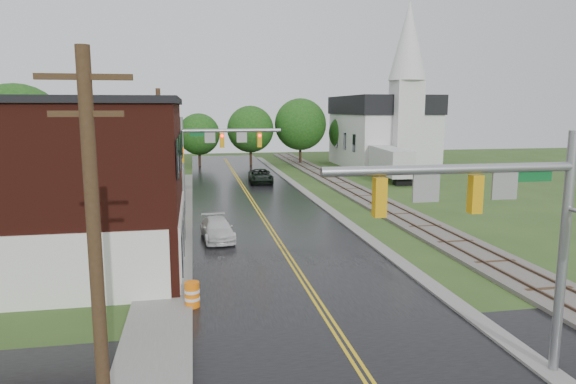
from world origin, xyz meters
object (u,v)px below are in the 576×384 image
object	(u,v)px
utility_pole_c	(173,138)
tree_left_e	(154,137)
semi_trailer	(389,161)
church	(385,123)
utility_pole_a	(96,262)
traffic_signal_far	(212,148)
tree_left_b	(20,136)
pickup_white	(217,229)
tree_left_c	(95,144)
construction_barrel	(192,295)
suv_dark	(261,176)
utility_pole_b	(161,159)
traffic_signal_near	(499,212)
brick_building	(28,187)

from	to	relation	value
utility_pole_c	tree_left_e	bearing A→B (deg)	137.16
utility_pole_c	semi_trailer	bearing A→B (deg)	-3.83
utility_pole_c	church	bearing A→B (deg)	19.97
utility_pole_a	semi_trailer	world-z (taller)	utility_pole_a
traffic_signal_far	tree_left_b	distance (m)	15.21
pickup_white	tree_left_b	bearing A→B (deg)	134.99
tree_left_b	tree_left_c	distance (m)	9.03
utility_pole_a	tree_left_b	xyz separation A→B (m)	(-11.05, 31.90, 1.00)
construction_barrel	tree_left_c	bearing A→B (deg)	106.05
suv_dark	tree_left_e	bearing A→B (deg)	166.03
utility_pole_b	tree_left_b	world-z (taller)	tree_left_b
traffic_signal_far	utility_pole_c	distance (m)	17.33
traffic_signal_far	tree_left_e	size ratio (longest dim) A/B	0.90
utility_pole_b	suv_dark	world-z (taller)	utility_pole_b
church	utility_pole_c	bearing A→B (deg)	-160.03
tree_left_c	suv_dark	xyz separation A→B (m)	(15.94, 2.66, -3.79)
traffic_signal_near	tree_left_e	distance (m)	45.59
tree_left_e	suv_dark	world-z (taller)	tree_left_e
tree_left_e	suv_dark	distance (m)	12.15
utility_pole_b	traffic_signal_near	bearing A→B (deg)	-62.81
church	suv_dark	bearing A→B (deg)	-148.03
tree_left_e	church	bearing A→B (deg)	15.20
traffic_signal_near	utility_pole_b	distance (m)	22.49
tree_left_b	construction_barrel	world-z (taller)	tree_left_b
traffic_signal_near	tree_left_c	bearing A→B (deg)	114.56
traffic_signal_far	construction_barrel	world-z (taller)	traffic_signal_far
tree_left_c	tree_left_e	world-z (taller)	tree_left_e
pickup_white	construction_barrel	distance (m)	10.63
brick_building	semi_trailer	world-z (taller)	brick_building
utility_pole_a	pickup_white	size ratio (longest dim) A/B	2.07
utility_pole_a	tree_left_c	size ratio (longest dim) A/B	1.18
church	traffic_signal_far	world-z (taller)	church
traffic_signal_near	traffic_signal_far	size ratio (longest dim) A/B	1.00
church	traffic_signal_near	bearing A→B (deg)	-107.72
utility_pole_b	tree_left_e	xyz separation A→B (m)	(-2.05, 23.90, 0.09)
traffic_signal_near	pickup_white	size ratio (longest dim) A/B	1.69
utility_pole_c	tree_left_c	bearing A→B (deg)	-149.80
brick_building	utility_pole_b	size ratio (longest dim) A/B	1.59
utility_pole_b	semi_trailer	distance (m)	30.94
pickup_white	traffic_signal_near	bearing A→B (deg)	-72.96
traffic_signal_far	tree_left_c	xyz separation A→B (m)	(-10.38, 12.90, -0.46)
brick_building	traffic_signal_near	distance (m)	20.60
tree_left_b	tree_left_c	bearing A→B (deg)	63.44
tree_left_b	utility_pole_b	bearing A→B (deg)	-41.86
traffic_signal_near	tree_left_b	size ratio (longest dim) A/B	0.76
suv_dark	utility_pole_c	bearing A→B (deg)	173.80
pickup_white	construction_barrel	bearing A→B (deg)	-102.57
traffic_signal_near	utility_pole_c	distance (m)	43.24
church	semi_trailer	world-z (taller)	church
construction_barrel	tree_left_b	bearing A→B (deg)	119.45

